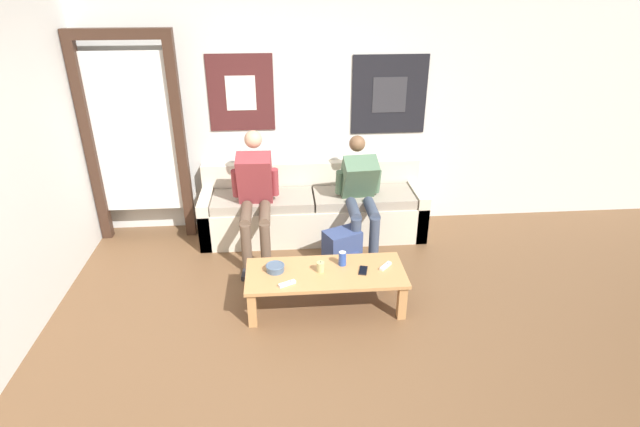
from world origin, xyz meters
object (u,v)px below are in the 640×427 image
(backpack, at_px, (342,250))
(drink_can_blue, at_px, (342,258))
(person_seated_teen, at_px, (360,192))
(game_controller_near_left, at_px, (287,284))
(ceramic_bowl, at_px, (275,267))
(person_seated_adult, at_px, (255,193))
(cell_phone, at_px, (363,270))
(couch, at_px, (313,211))
(coffee_table, at_px, (326,277))
(pillar_candle, at_px, (320,267))
(game_controller_near_right, at_px, (385,266))

(backpack, height_order, drink_can_blue, drink_can_blue)
(person_seated_teen, bearing_deg, game_controller_near_left, -122.56)
(backpack, distance_m, game_controller_near_left, 0.98)
(ceramic_bowl, distance_m, drink_can_blue, 0.58)
(person_seated_adult, bearing_deg, cell_phone, -47.88)
(game_controller_near_left, bearing_deg, cell_phone, 13.63)
(couch, distance_m, drink_can_blue, 1.26)
(coffee_table, height_order, person_seated_teen, person_seated_teen)
(drink_can_blue, height_order, game_controller_near_left, drink_can_blue)
(person_seated_teen, bearing_deg, cell_phone, -96.99)
(pillar_candle, bearing_deg, person_seated_teen, 64.65)
(person_seated_teen, relative_size, cell_phone, 7.48)
(person_seated_adult, xyz_separation_m, cell_phone, (0.92, -1.02, -0.31))
(drink_can_blue, relative_size, game_controller_near_right, 0.96)
(coffee_table, distance_m, cell_phone, 0.32)
(person_seated_adult, distance_m, cell_phone, 1.41)
(game_controller_near_left, bearing_deg, backpack, 55.35)
(coffee_table, relative_size, drink_can_blue, 10.80)
(person_seated_adult, height_order, game_controller_near_right, person_seated_adult)
(couch, xyz_separation_m, coffee_table, (0.01, -1.34, 0.01))
(couch, xyz_separation_m, ceramic_bowl, (-0.41, -1.29, 0.10))
(game_controller_near_right, bearing_deg, pillar_candle, -177.89)
(couch, distance_m, person_seated_teen, 0.64)
(couch, height_order, drink_can_blue, couch)
(ceramic_bowl, bearing_deg, drink_can_blue, 5.26)
(couch, height_order, pillar_candle, couch)
(backpack, height_order, cell_phone, backpack)
(person_seated_adult, xyz_separation_m, pillar_candle, (0.56, -1.00, -0.27))
(couch, xyz_separation_m, drink_can_blue, (0.17, -1.24, 0.13))
(pillar_candle, bearing_deg, backpack, 66.70)
(ceramic_bowl, bearing_deg, pillar_candle, -6.00)
(pillar_candle, relative_size, game_controller_near_right, 0.78)
(person_seated_adult, bearing_deg, game_controller_near_right, -41.09)
(game_controller_near_left, height_order, cell_phone, game_controller_near_left)
(game_controller_near_right, xyz_separation_m, cell_phone, (-0.20, -0.04, -0.01))
(coffee_table, height_order, person_seated_adult, person_seated_adult)
(coffee_table, height_order, backpack, backpack)
(pillar_candle, bearing_deg, ceramic_bowl, 174.00)
(backpack, bearing_deg, drink_can_blue, -97.55)
(backpack, bearing_deg, couch, 108.13)
(ceramic_bowl, bearing_deg, game_controller_near_left, -66.43)
(backpack, distance_m, pillar_candle, 0.70)
(drink_can_blue, bearing_deg, pillar_candle, -154.74)
(coffee_table, bearing_deg, person_seated_teen, 66.76)
(backpack, relative_size, pillar_candle, 3.92)
(game_controller_near_left, bearing_deg, ceramic_bowl, 113.57)
(coffee_table, relative_size, cell_phone, 9.03)
(backpack, bearing_deg, coffee_table, -109.67)
(person_seated_teen, bearing_deg, ceramic_bowl, -131.16)
(person_seated_adult, xyz_separation_m, backpack, (0.83, -0.38, -0.47))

